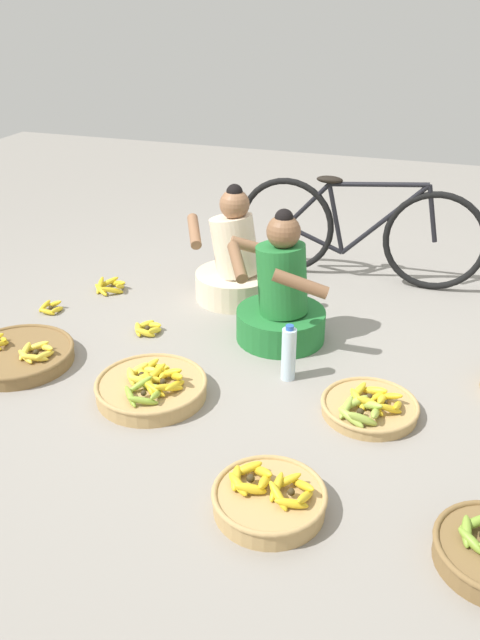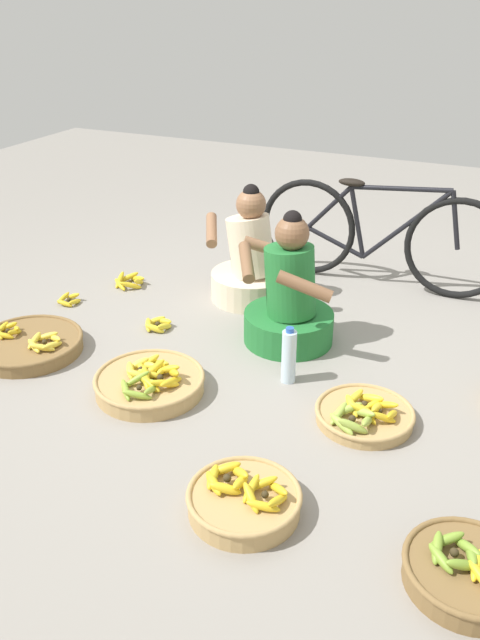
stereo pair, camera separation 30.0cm
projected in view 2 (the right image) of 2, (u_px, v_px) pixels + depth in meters
The scene contains 13 objects.
ground_plane at pixel (255, 361), 3.64m from camera, with size 10.00×10.00×0.00m, color gray.
vendor_woman_front at pixel (289, 302), 3.73m from camera, with size 0.68×0.52×0.79m.
vendor_woman_behind at pixel (250, 264), 4.25m from camera, with size 0.71×0.53×0.77m.
bicycle_leaning at pixel (379, 235), 4.40m from camera, with size 1.70×0.08×0.73m.
banana_basket_near_bicycle at pixel (364, 414), 3.11m from camera, with size 0.48×0.48×0.14m.
banana_basket_front_center at pixel (244, 499), 2.58m from camera, with size 0.46×0.46×0.16m.
banana_basket_mid_right at pixel (150, 382), 3.34m from camera, with size 0.57×0.57×0.17m.
banana_basket_back_left at pixel (468, 571), 2.26m from camera, with size 0.46×0.46×0.16m.
banana_basket_mid_left at pixel (29, 344), 3.71m from camera, with size 0.61×0.61×0.14m.
loose_bananas_back_center at pixel (129, 281), 4.53m from camera, with size 0.23×0.24×0.10m.
loose_bananas_back_right at pixel (69, 300), 4.28m from camera, with size 0.14×0.14×0.08m.
loose_bananas_near_vendor at pixel (157, 324), 3.97m from camera, with size 0.18×0.19×0.08m.
water_bottle at pixel (289, 356), 3.39m from camera, with size 0.08×0.08×0.32m.
Camera 2 is at (1.22, -2.88, 1.87)m, focal length 36.73 mm.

